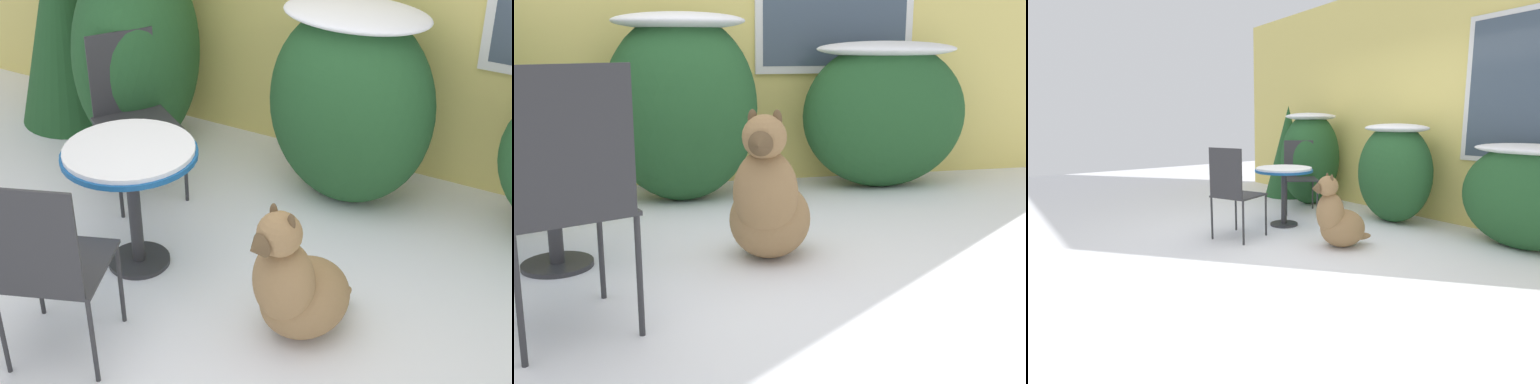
# 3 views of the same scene
# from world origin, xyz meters

# --- Properties ---
(ground_plane) EXTENTS (16.00, 16.00, 0.00)m
(ground_plane) POSITION_xyz_m (0.00, 0.00, 0.00)
(ground_plane) COLOR white
(shrub_middle) EXTENTS (1.07, 0.72, 1.30)m
(shrub_middle) POSITION_xyz_m (0.09, 1.63, 0.69)
(shrub_middle) COLOR #235128
(shrub_middle) RESTS_ON ground_plane
(shrub_right) EXTENTS (1.29, 0.66, 1.11)m
(shrub_right) POSITION_xyz_m (1.65, 1.74, 0.59)
(shrub_right) COLOR #235128
(shrub_right) RESTS_ON ground_plane
(patio_table) EXTENTS (0.74, 0.74, 0.75)m
(patio_table) POSITION_xyz_m (-0.65, 0.38, 0.63)
(patio_table) COLOR #2D2D30
(patio_table) RESTS_ON ground_plane
(patio_chair_far_side) EXTENTS (0.62, 0.62, 1.05)m
(patio_chair_far_side) POSITION_xyz_m (-0.50, -0.46, 0.58)
(patio_chair_far_side) COLOR #2D2D30
(patio_chair_far_side) RESTS_ON ground_plane
(dog) EXTENTS (0.57, 0.69, 0.80)m
(dog) POSITION_xyz_m (0.42, 0.27, 0.29)
(dog) COLOR #937047
(dog) RESTS_ON ground_plane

